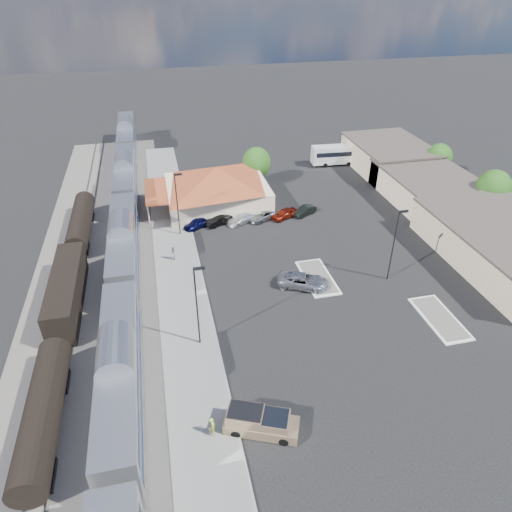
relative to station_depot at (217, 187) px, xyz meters
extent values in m
plane|color=black|center=(4.56, -24.00, -3.13)|extent=(280.00, 280.00, 0.00)
cube|color=#4C4944|center=(-16.44, -16.00, -3.07)|extent=(16.00, 100.00, 0.12)
cube|color=gray|center=(-7.44, -18.00, -3.04)|extent=(5.50, 92.00, 0.18)
cube|color=silver|center=(-13.44, -35.68, -0.08)|extent=(3.00, 20.00, 5.00)
cube|color=black|center=(-13.44, -35.68, -2.83)|extent=(2.20, 16.00, 0.60)
cube|color=silver|center=(-13.44, -14.68, -0.08)|extent=(3.00, 20.00, 5.00)
cube|color=black|center=(-13.44, -14.68, -2.83)|extent=(2.20, 16.00, 0.60)
cube|color=silver|center=(-13.44, 6.32, -0.08)|extent=(3.00, 20.00, 5.00)
cube|color=black|center=(-13.44, 6.32, -2.83)|extent=(2.20, 16.00, 0.60)
cube|color=silver|center=(-13.44, 27.32, -0.08)|extent=(3.00, 20.00, 5.00)
cube|color=black|center=(-13.44, 27.32, -2.83)|extent=(2.20, 16.00, 0.60)
cylinder|color=black|center=(-19.44, -37.03, -1.03)|extent=(2.80, 14.00, 2.80)
cube|color=black|center=(-19.44, -37.03, -2.83)|extent=(2.20, 12.00, 0.60)
cube|color=black|center=(-19.44, -21.03, -0.93)|extent=(2.80, 14.00, 3.60)
cube|color=black|center=(-19.44, -21.03, -2.83)|extent=(2.20, 12.00, 0.60)
cylinder|color=black|center=(-19.44, -5.03, -1.03)|extent=(2.80, 14.00, 2.80)
cube|color=black|center=(-19.44, -5.03, -2.83)|extent=(2.20, 12.00, 0.60)
cube|color=beige|center=(0.06, 0.00, -1.33)|extent=(15.00, 12.00, 3.60)
pyramid|color=maroon|center=(0.06, 0.00, 1.77)|extent=(15.30, 12.24, 2.60)
cube|color=maroon|center=(-9.04, 0.00, 0.17)|extent=(3.20, 9.60, 0.25)
cube|color=#C6B28C|center=(32.56, -24.00, -1.03)|extent=(14.00, 22.00, 4.20)
cube|color=#C6B28C|center=(32.56, -6.00, -1.13)|extent=(12.00, 18.00, 4.00)
cube|color=#3F3833|center=(32.56, -6.00, 1.02)|extent=(12.40, 18.40, 0.30)
cube|color=#C6B28C|center=(32.56, 8.00, -0.88)|extent=(12.00, 16.00, 4.50)
cube|color=#3F3833|center=(32.56, 8.00, 1.52)|extent=(12.40, 16.40, 0.30)
cube|color=silver|center=(8.56, -22.00, -3.06)|extent=(3.30, 7.50, 0.15)
cube|color=#4C4944|center=(8.56, -22.00, -2.97)|extent=(2.70, 6.90, 0.10)
cube|color=silver|center=(18.56, -32.00, -3.06)|extent=(3.30, 7.50, 0.15)
cube|color=#4C4944|center=(18.56, -32.00, -2.97)|extent=(2.70, 6.90, 0.10)
cylinder|color=black|center=(-6.44, -30.00, 1.37)|extent=(0.16, 0.16, 9.00)
cube|color=black|center=(-5.94, -30.00, 5.72)|extent=(1.00, 0.25, 0.22)
cylinder|color=black|center=(-6.44, -8.00, 1.37)|extent=(0.16, 0.16, 9.00)
cube|color=black|center=(-5.94, -8.00, 5.72)|extent=(1.00, 0.25, 0.22)
cylinder|color=black|center=(16.56, -24.00, 1.37)|extent=(0.16, 0.16, 9.00)
cube|color=black|center=(17.06, -24.00, 5.72)|extent=(1.00, 0.25, 0.22)
cylinder|color=#382314|center=(38.56, -12.00, -1.70)|extent=(0.30, 0.30, 2.86)
ellipsoid|color=#1D4B15|center=(38.56, -12.00, 1.09)|extent=(4.94, 4.94, 5.46)
cylinder|color=#382314|center=(38.56, 2.00, -1.86)|extent=(0.30, 0.30, 2.55)
ellipsoid|color=#1D4B15|center=(38.56, 2.00, 0.64)|extent=(4.41, 4.41, 4.87)
cylinder|color=#382314|center=(7.56, 6.00, -1.77)|extent=(0.30, 0.30, 2.73)
ellipsoid|color=#1D4B15|center=(7.56, 6.00, 0.90)|extent=(4.71, 4.71, 5.21)
cube|color=tan|center=(-2.89, -41.01, -2.54)|extent=(6.25, 4.28, 0.96)
cube|color=tan|center=(-2.89, -41.01, -1.79)|extent=(2.85, 2.75, 1.02)
cube|color=tan|center=(-2.89, -41.01, -1.69)|extent=(3.40, 2.98, 1.18)
cylinder|color=black|center=(-1.53, -42.63, -2.75)|extent=(0.83, 0.58, 0.77)
cylinder|color=black|center=(-0.78, -40.86, -2.75)|extent=(0.83, 0.58, 0.77)
cylinder|color=black|center=(-5.00, -41.15, -2.75)|extent=(0.83, 0.58, 0.77)
cylinder|color=black|center=(-4.24, -39.38, -2.75)|extent=(0.83, 0.58, 0.77)
imported|color=#AEB0B7|center=(6.30, -23.24, -2.33)|extent=(6.37, 4.94, 1.61)
cube|color=white|center=(25.15, 12.00, -1.14)|extent=(11.28, 3.22, 3.15)
cube|color=black|center=(25.15, 12.00, -0.76)|extent=(10.39, 3.19, 0.83)
cylinder|color=black|center=(28.96, 10.63, -2.71)|extent=(0.85, 0.34, 0.83)
cylinder|color=black|center=(29.11, 12.80, -2.71)|extent=(0.85, 0.34, 0.83)
cylinder|color=black|center=(21.74, 11.16, -2.71)|extent=(0.85, 0.34, 0.83)
cylinder|color=black|center=(21.90, 13.33, -2.71)|extent=(0.85, 0.34, 0.83)
imported|color=#ABC73E|center=(-6.72, -40.58, -2.03)|extent=(0.51, 0.71, 1.84)
imported|color=white|center=(-7.81, -14.40, -2.00)|extent=(0.80, 0.99, 1.90)
imported|color=#0C0E40|center=(-3.90, -6.39, -2.44)|extent=(4.33, 3.55, 1.39)
imported|color=black|center=(-0.70, -6.09, -2.41)|extent=(4.60, 3.22, 1.44)
imported|color=silver|center=(2.50, -6.39, -2.46)|extent=(4.98, 3.74, 1.34)
imported|color=gray|center=(5.70, -6.09, -2.48)|extent=(5.15, 4.03, 1.30)
imported|color=maroon|center=(8.90, -6.39, -2.41)|extent=(4.53, 3.30, 1.43)
imported|color=black|center=(12.10, -6.09, -2.48)|extent=(4.12, 3.15, 1.30)
camera|label=1|loc=(-8.54, -63.52, 28.19)|focal=32.00mm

